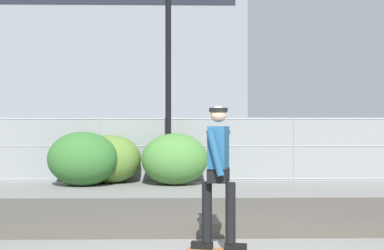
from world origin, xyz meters
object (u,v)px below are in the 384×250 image
Objects in this scene: shrub_right at (175,159)px; parked_car_near at (119,148)px; skater at (219,167)px; shrub_left at (83,159)px; street_lamp at (168,40)px; shrub_center at (110,159)px.

parked_car_near is at bearing 118.69° from shrub_right.
skater reaches higher than shrub_right.
skater is at bearing -67.44° from shrub_left.
shrub_left is 2.48m from shrub_right.
shrub_right is (1.94, -3.54, -0.13)m from parked_car_near.
street_lamp is 3.46× the size of shrub_right.
shrub_right is at bearing -61.31° from parked_car_near.
street_lamp is 3.34× the size of shrub_left.
shrub_center is (0.65, 0.62, -0.05)m from shrub_left.
shrub_right is (0.18, -0.09, -3.26)m from street_lamp.
skater is at bearing -77.00° from parked_car_near.
street_lamp reaches higher than skater.
street_lamp is 3.60× the size of shrub_center.
shrub_center is 1.89m from shrub_right.
shrub_center is at bearing -87.98° from parked_car_near.
parked_car_near is 2.41× the size of shrub_left.
shrub_left is at bearing -173.93° from street_lamp.
shrub_right is at bearing -27.48° from street_lamp.
shrub_center is (-2.48, 8.16, -0.45)m from skater.
shrub_left is (-2.30, -0.24, -3.24)m from street_lamp.
shrub_left is (-0.54, -3.69, -0.11)m from parked_car_near.
skater reaches higher than shrub_center.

